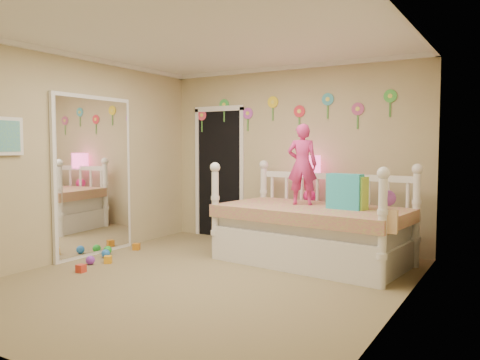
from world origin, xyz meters
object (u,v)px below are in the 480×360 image
Objects in this scene: daybed at (312,212)px; child at (302,164)px; table_lamp at (310,171)px; nightstand at (309,226)px.

daybed is 2.27× the size of child.
daybed is at bearing -65.46° from table_lamp.
table_lamp is at bearing 121.10° from daybed.
daybed is 0.92m from table_lamp.
child is 0.64m from table_lamp.
nightstand is at bearing 121.10° from daybed.
nightstand is at bearing -94.26° from child.
nightstand is (-0.33, 0.72, -0.30)m from daybed.
table_lamp is at bearing -94.26° from child.
nightstand is 1.01× the size of table_lamp.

